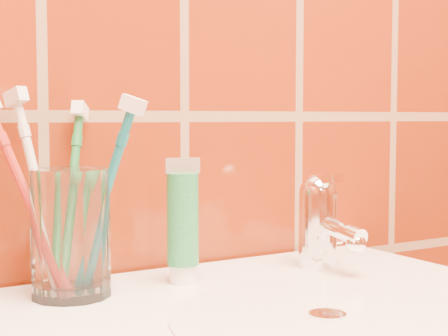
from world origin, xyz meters
TOP-DOWN VIEW (x-y plane):
  - glass_tumbler at (-0.18, 1.11)m, footprint 0.10×0.10m
  - toothpaste_tube at (-0.05, 1.11)m, footprint 0.04×0.04m
  - faucet at (0.14, 1.09)m, footprint 0.05×0.11m
  - toothbrush_0 at (-0.17, 1.15)m, footprint 0.15×0.17m
  - toothbrush_1 at (-0.15, 1.10)m, footprint 0.15×0.15m
  - toothbrush_2 at (-0.22, 1.12)m, footprint 0.17×0.15m
  - toothbrush_3 at (-0.21, 1.14)m, footprint 0.11×0.16m

SIDE VIEW (x-z plane):
  - faucet at x=0.14m, z-range 0.85..0.97m
  - toothpaste_tube at x=-0.05m, z-range 0.85..0.99m
  - glass_tumbler at x=-0.18m, z-range 0.85..0.99m
  - toothbrush_0 at x=-0.17m, z-range 0.84..1.07m
  - toothbrush_2 at x=-0.22m, z-range 0.84..1.07m
  - toothbrush_1 at x=-0.15m, z-range 0.84..1.07m
  - toothbrush_3 at x=-0.21m, z-range 0.84..1.08m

